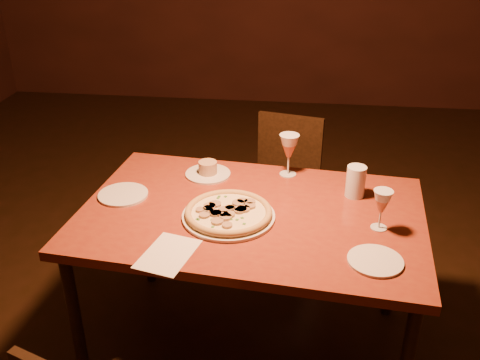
# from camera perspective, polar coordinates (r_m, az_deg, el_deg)

# --- Properties ---
(floor) EXTENTS (7.00, 7.00, 0.00)m
(floor) POSITION_cam_1_polar(r_m,az_deg,el_deg) (2.58, 2.64, -17.74)
(floor) COLOR black
(floor) RESTS_ON ground
(dining_table) EXTENTS (1.44, 1.00, 0.73)m
(dining_table) POSITION_cam_1_polar(r_m,az_deg,el_deg) (2.18, 1.18, -4.82)
(dining_table) COLOR maroon
(dining_table) RESTS_ON floor
(chair_far) EXTENTS (0.45, 0.45, 0.78)m
(chair_far) POSITION_cam_1_polar(r_m,az_deg,el_deg) (3.05, 4.67, 0.23)
(chair_far) COLOR black
(chair_far) RESTS_ON floor
(pizza_plate) EXTENTS (0.37, 0.37, 0.04)m
(pizza_plate) POSITION_cam_1_polar(r_m,az_deg,el_deg) (2.09, -1.23, -3.54)
(pizza_plate) COLOR silver
(pizza_plate) RESTS_ON dining_table
(ramekin_saucer) EXTENTS (0.20, 0.20, 0.07)m
(ramekin_saucer) POSITION_cam_1_polar(r_m,az_deg,el_deg) (2.42, -3.45, 1.00)
(ramekin_saucer) COLOR silver
(ramekin_saucer) RESTS_ON dining_table
(wine_glass_far) EXTENTS (0.09, 0.09, 0.19)m
(wine_glass_far) POSITION_cam_1_polar(r_m,az_deg,el_deg) (2.40, 5.21, 2.67)
(wine_glass_far) COLOR #B2684A
(wine_glass_far) RESTS_ON dining_table
(wine_glass_right) EXTENTS (0.07, 0.07, 0.16)m
(wine_glass_right) POSITION_cam_1_polar(r_m,az_deg,el_deg) (2.06, 14.82, -3.08)
(wine_glass_right) COLOR #B2684A
(wine_glass_right) RESTS_ON dining_table
(water_tumbler) EXTENTS (0.08, 0.08, 0.13)m
(water_tumbler) POSITION_cam_1_polar(r_m,az_deg,el_deg) (2.27, 12.24, -0.15)
(water_tumbler) COLOR silver
(water_tumbler) RESTS_ON dining_table
(side_plate_left) EXTENTS (0.21, 0.21, 0.01)m
(side_plate_left) POSITION_cam_1_polar(r_m,az_deg,el_deg) (2.30, -12.36, -1.53)
(side_plate_left) COLOR silver
(side_plate_left) RESTS_ON dining_table
(side_plate_near) EXTENTS (0.19, 0.19, 0.01)m
(side_plate_near) POSITION_cam_1_polar(r_m,az_deg,el_deg) (1.91, 14.23, -8.35)
(side_plate_near) COLOR silver
(side_plate_near) RESTS_ON dining_table
(menu_card) EXTENTS (0.21, 0.27, 0.00)m
(menu_card) POSITION_cam_1_polar(r_m,az_deg,el_deg) (1.91, -7.68, -7.82)
(menu_card) COLOR beige
(menu_card) RESTS_ON dining_table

